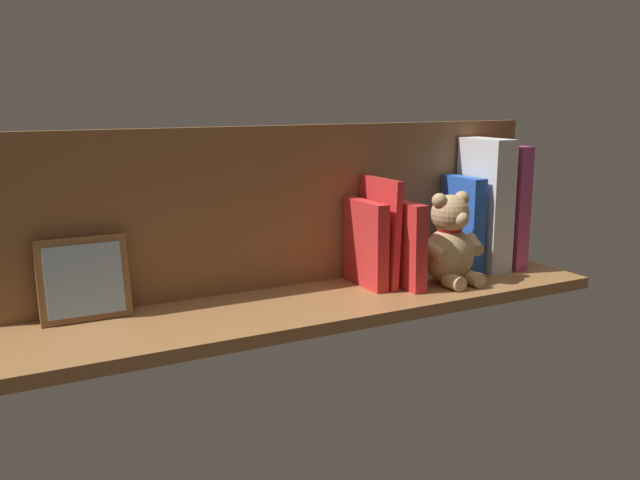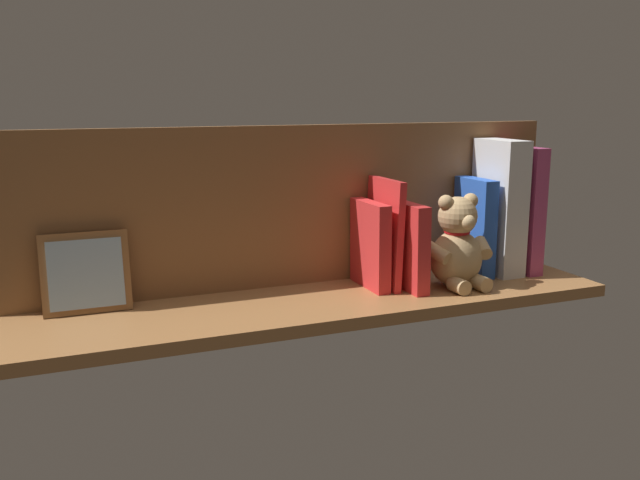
# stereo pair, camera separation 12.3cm
# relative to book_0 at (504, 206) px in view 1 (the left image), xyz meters

# --- Properties ---
(ground_plane) EXTENTS (1.08, 0.26, 0.02)m
(ground_plane) POSITION_rel_book_0_xyz_m (0.46, 0.03, -0.14)
(ground_plane) COLOR #9E6B3D
(shelf_back_panel) EXTENTS (1.08, 0.02, 0.30)m
(shelf_back_panel) POSITION_rel_book_0_xyz_m (0.46, -0.07, 0.02)
(shelf_back_panel) COLOR brown
(shelf_back_panel) RESTS_ON ground_plane
(book_0) EXTENTS (0.03, 0.13, 0.26)m
(book_0) POSITION_rel_book_0_xyz_m (0.00, 0.00, 0.00)
(book_0) COLOR #B23F72
(book_0) RESTS_ON ground_plane
(dictionary_thick_white) EXTENTS (0.05, 0.12, 0.27)m
(dictionary_thick_white) POSITION_rel_book_0_xyz_m (0.05, -0.00, 0.01)
(dictionary_thick_white) COLOR silver
(dictionary_thick_white) RESTS_ON ground_plane
(book_1) EXTENTS (0.03, 0.11, 0.20)m
(book_1) POSITION_rel_book_0_xyz_m (0.10, -0.01, -0.03)
(book_1) COLOR blue
(book_1) RESTS_ON ground_plane
(teddy_bear) EXTENTS (0.14, 0.12, 0.18)m
(teddy_bear) POSITION_rel_book_0_xyz_m (0.19, 0.06, -0.05)
(teddy_bear) COLOR tan
(teddy_bear) RESTS_ON ground_plane
(book_2) EXTENTS (0.03, 0.16, 0.16)m
(book_2) POSITION_rel_book_0_xyz_m (0.28, 0.02, -0.05)
(book_2) COLOR red
(book_2) RESTS_ON ground_plane
(book_3) EXTENTS (0.02, 0.13, 0.21)m
(book_3) POSITION_rel_book_0_xyz_m (0.31, 0.00, -0.03)
(book_3) COLOR red
(book_3) RESTS_ON ground_plane
(book_4) EXTENTS (0.03, 0.13, 0.16)m
(book_4) POSITION_rel_book_0_xyz_m (0.34, 0.00, -0.05)
(book_4) COLOR red
(book_4) RESTS_ON ground_plane
(picture_frame_leaning) EXTENTS (0.14, 0.04, 0.14)m
(picture_frame_leaning) POSITION_rel_book_0_xyz_m (0.85, -0.04, -0.06)
(picture_frame_leaning) COLOR brown
(picture_frame_leaning) RESTS_ON ground_plane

